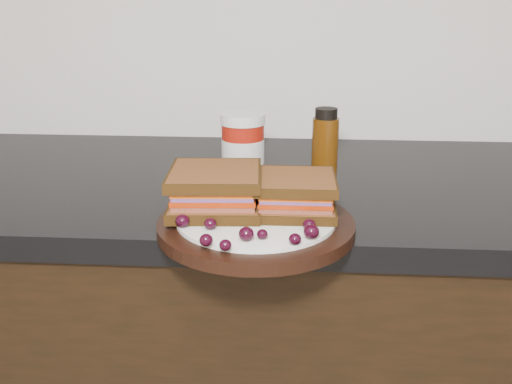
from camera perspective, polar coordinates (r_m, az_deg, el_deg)
countertop at (r=1.06m, az=5.45°, el=0.42°), size 3.98×0.60×0.04m
plate at (r=0.81m, az=-0.00°, el=-3.40°), size 0.28×0.28×0.02m
sandwich_left at (r=0.82m, az=-4.09°, el=0.20°), size 0.14×0.14×0.06m
sandwich_right at (r=0.82m, az=3.97°, el=-0.22°), size 0.11×0.11×0.05m
grape_0 at (r=0.77m, az=-7.37°, el=-2.88°), size 0.02×0.02×0.02m
grape_1 at (r=0.76m, az=-4.59°, el=-3.19°), size 0.02×0.02×0.02m
grape_2 at (r=0.71m, az=-5.01°, el=-4.82°), size 0.02×0.02×0.02m
grape_3 at (r=0.70m, az=-3.08°, el=-5.32°), size 0.02×0.02×0.01m
grape_4 at (r=0.73m, az=-0.99°, el=-4.21°), size 0.02×0.02×0.02m
grape_5 at (r=0.73m, az=0.64°, el=-4.24°), size 0.01×0.01×0.01m
grape_6 at (r=0.72m, az=3.92°, el=-4.73°), size 0.02×0.02×0.01m
grape_7 at (r=0.73m, az=5.56°, el=-3.97°), size 0.02×0.02×0.02m
grape_8 at (r=0.76m, az=5.34°, el=-3.29°), size 0.02×0.02×0.02m
grape_9 at (r=0.78m, az=3.25°, el=-2.49°), size 0.02×0.02×0.02m
grape_10 at (r=0.82m, az=5.21°, el=-1.44°), size 0.02×0.02×0.02m
grape_11 at (r=0.82m, az=3.80°, el=-1.38°), size 0.02×0.02×0.02m
grape_12 at (r=0.84m, az=3.83°, el=-1.00°), size 0.02×0.02×0.02m
grape_13 at (r=0.85m, az=-4.02°, el=-0.74°), size 0.02×0.02×0.02m
grape_14 at (r=0.82m, az=-5.15°, el=-1.42°), size 0.02×0.02×0.02m
grape_15 at (r=0.81m, az=-5.27°, el=-1.66°), size 0.02×0.02×0.02m
grape_16 at (r=0.84m, az=-3.57°, el=-0.78°), size 0.02×0.02×0.02m
grape_17 at (r=0.83m, az=-4.02°, el=-1.29°), size 0.02×0.02×0.02m
grape_18 at (r=0.81m, az=-6.79°, el=-1.67°), size 0.02×0.02×0.02m
condiment_jar at (r=1.04m, az=-1.32°, el=4.62°), size 0.10×0.10×0.12m
oil_bottle at (r=1.03m, az=6.92°, el=4.72°), size 0.06×0.06×0.13m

